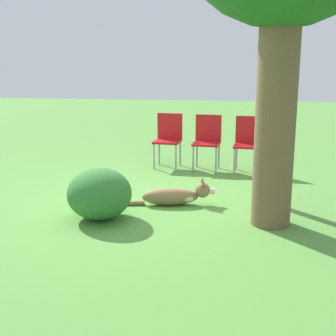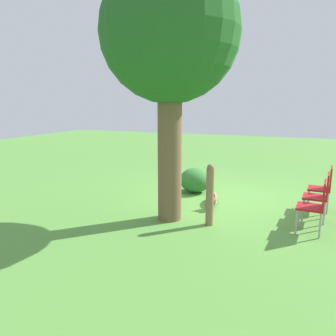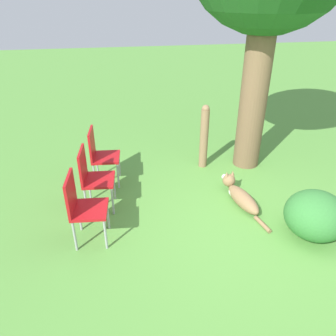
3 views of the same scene
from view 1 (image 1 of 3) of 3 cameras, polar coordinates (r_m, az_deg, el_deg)
name	(u,v)px [view 1 (image 1 of 3)]	position (r m, az deg, el deg)	size (l,w,h in m)	color
ground_plane	(148,201)	(6.24, -2.41, -4.02)	(30.00, 30.00, 0.00)	#56933D
dog	(177,196)	(6.04, 1.08, -3.40)	(0.37, 1.22, 0.35)	olive
fence_post	(272,161)	(6.13, 12.51, 0.83)	(0.14, 0.14, 1.12)	#846647
red_chair_0	(168,136)	(8.11, 0.05, 3.89)	(0.46, 0.47, 0.92)	#B21419
red_chair_1	(207,138)	(7.94, 4.81, 3.64)	(0.46, 0.47, 0.92)	#B21419
red_chair_2	(248,140)	(7.83, 9.74, 3.36)	(0.46, 0.47, 0.92)	#B21419
low_shrub	(99,194)	(5.55, -8.35, -3.12)	(0.76, 0.76, 0.61)	#337533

